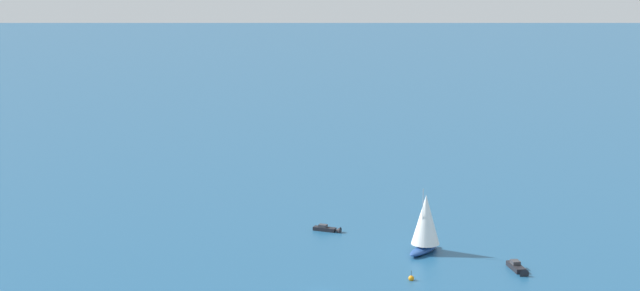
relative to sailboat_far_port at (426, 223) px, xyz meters
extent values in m
ellipsoid|color=#23478C|center=(0.07, -0.47, -5.56)|extent=(4.64, 11.06, 1.50)
cylinder|color=#B2B2B7|center=(0.20, -1.26, 1.35)|extent=(0.14, 0.14, 12.33)
cone|color=white|center=(-0.01, 0.06, 0.74)|extent=(6.75, 6.75, 10.48)
cube|color=black|center=(-26.34, -2.53, -5.90)|extent=(5.40, 3.40, 0.82)
cone|color=black|center=(-23.41, -1.39, -5.90)|extent=(1.83, 2.01, 1.65)
cube|color=#38383D|center=(-26.70, -2.67, -5.18)|extent=(2.16, 1.88, 0.62)
cube|color=black|center=(19.97, 3.15, -5.83)|extent=(5.97, 5.18, 0.96)
cone|color=black|center=(22.91, 0.92, -5.83)|extent=(2.40, 2.47, 1.93)
cube|color=#38383D|center=(19.61, 3.42, -4.99)|extent=(2.61, 2.50, 0.72)
sphere|color=orange|center=(9.11, -16.22, -5.93)|extent=(1.10, 1.10, 1.10)
cylinder|color=black|center=(9.11, -16.22, -4.88)|extent=(0.08, 0.08, 1.00)
camera|label=1|loc=(115.33, -153.24, 52.30)|focal=53.41mm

